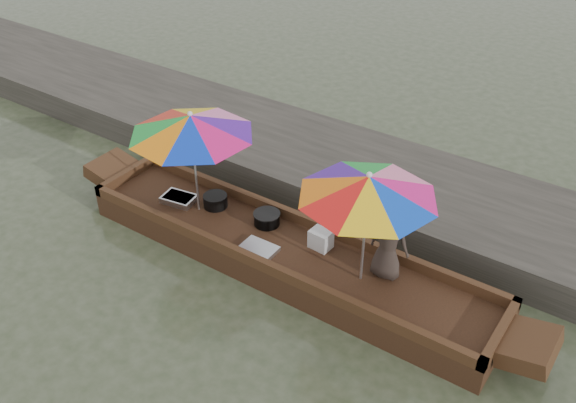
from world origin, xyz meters
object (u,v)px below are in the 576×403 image
Objects in this scene: tray_crayfish at (179,199)px; cooking_pot at (215,201)px; boat_hull at (284,255)px; umbrella_stern at (365,228)px; umbrella_bow at (195,163)px; tray_scallop at (259,249)px; vendor at (389,241)px; charcoal_grill at (267,219)px; supply_bag at (321,239)px.

cooking_pot is at bearing 22.32° from tray_crayfish.
boat_hull is 12.46× the size of tray_crayfish.
umbrella_bow is at bearing 180.00° from umbrella_stern.
vendor is at bearing 18.10° from tray_scallop.
umbrella_bow is (-1.49, 0.00, 0.95)m from boat_hull.
vendor is (1.85, -0.02, 0.44)m from charcoal_grill.
cooking_pot is at bearing 157.17° from tray_scallop.
umbrella_stern is (1.37, 0.28, 0.74)m from tray_scallop.
cooking_pot is 1.23m from tray_scallop.
cooking_pot is 0.33× the size of vendor.
tray_scallop reaches higher than boat_hull.
umbrella_bow is (-1.02, -0.26, 0.69)m from charcoal_grill.
charcoal_grill is (-0.26, 0.54, 0.05)m from tray_scallop.
supply_bag is at bearing 1.68° from cooking_pot.
supply_bag is 1.02m from umbrella_stern.
supply_bag is at bearing 7.35° from umbrella_bow.
umbrella_bow is at bearing -165.69° from charcoal_grill.
supply_bag is at bearing -0.88° from charcoal_grill.
umbrella_bow is (-0.15, -0.19, 0.68)m from cooking_pot.
tray_crayfish reaches higher than tray_scallop.
vendor reaches higher than charcoal_grill.
umbrella_bow reaches higher than vendor.
vendor reaches higher than supply_bag.
supply_bag is 2.03m from umbrella_bow.
vendor reaches higher than tray_scallop.
charcoal_grill is 0.34× the size of vendor.
umbrella_bow reaches higher than tray_crayfish.
umbrella_stern reaches higher than vendor.
umbrella_bow reaches higher than tray_scallop.
charcoal_grill is 0.89m from supply_bag.
cooking_pot reaches higher than tray_crayfish.
umbrella_stern is (1.63, -0.26, 0.69)m from charcoal_grill.
boat_hull is 0.40m from tray_scallop.
charcoal_grill is at bearing 14.31° from umbrella_bow.
umbrella_bow is at bearing 3.18° from vendor.
boat_hull is 1.38m from cooking_pot.
tray_crayfish is 3.11m from umbrella_stern.
charcoal_grill is (-0.47, 0.26, 0.26)m from boat_hull.
charcoal_grill is 1.26m from umbrella_bow.
vendor is (1.59, 0.52, 0.50)m from tray_scallop.
umbrella_bow is at bearing -172.65° from supply_bag.
supply_bag is (0.63, 0.53, 0.10)m from tray_scallop.
umbrella_stern is at bearing -18.32° from supply_bag.
tray_scallop is 1.59m from umbrella_stern.
supply_bag is at bearing -2.00° from vendor.
cooking_pot is 0.21× the size of umbrella_stern.
charcoal_grill is (1.39, 0.28, 0.04)m from tray_crayfish.
boat_hull is 1.76m from umbrella_bow.
boat_hull is at bearing 180.00° from umbrella_stern.
umbrella_stern is at bearing 0.00° from boat_hull.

